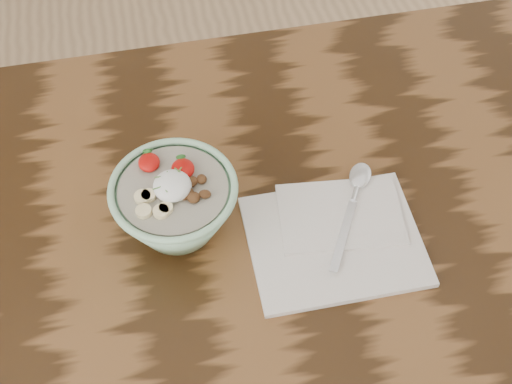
% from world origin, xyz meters
% --- Properties ---
extents(table, '(1.60, 0.90, 0.75)m').
position_xyz_m(table, '(0.00, 0.00, 0.66)').
color(table, black).
rests_on(table, ground).
extents(breakfast_bowl, '(0.18, 0.18, 0.12)m').
position_xyz_m(breakfast_bowl, '(-0.18, 0.06, 0.81)').
color(breakfast_bowl, '#9DD3A7').
rests_on(breakfast_bowl, table).
extents(napkin, '(0.24, 0.21, 0.01)m').
position_xyz_m(napkin, '(0.04, -0.00, 0.76)').
color(napkin, silver).
rests_on(napkin, table).
extents(spoon, '(0.11, 0.18, 0.01)m').
position_xyz_m(spoon, '(0.09, 0.06, 0.77)').
color(spoon, silver).
rests_on(spoon, napkin).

